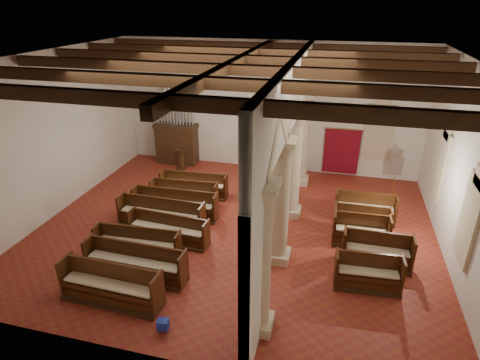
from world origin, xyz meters
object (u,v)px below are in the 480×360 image
(lectern, at_px, (181,161))
(processional_banner, at_px, (394,184))
(nave_pew_0, at_px, (112,290))
(aisle_pew_0, at_px, (367,277))
(pipe_organ, at_px, (176,136))

(lectern, bearing_deg, processional_banner, 10.06)
(lectern, height_order, processional_banner, processional_banner)
(nave_pew_0, distance_m, aisle_pew_0, 7.19)
(lectern, distance_m, nave_pew_0, 9.37)
(nave_pew_0, relative_size, aisle_pew_0, 1.52)
(processional_banner, height_order, nave_pew_0, processional_banner)
(processional_banner, distance_m, nave_pew_0, 11.47)
(processional_banner, bearing_deg, aisle_pew_0, -119.80)
(pipe_organ, bearing_deg, aisle_pew_0, -40.47)
(lectern, height_order, aisle_pew_0, lectern)
(processional_banner, height_order, aisle_pew_0, processional_banner)
(nave_pew_0, bearing_deg, aisle_pew_0, 21.17)
(processional_banner, distance_m, aisle_pew_0, 6.03)
(pipe_organ, xyz_separation_m, aisle_pew_0, (9.02, -7.69, -1.01))
(processional_banner, relative_size, nave_pew_0, 0.71)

